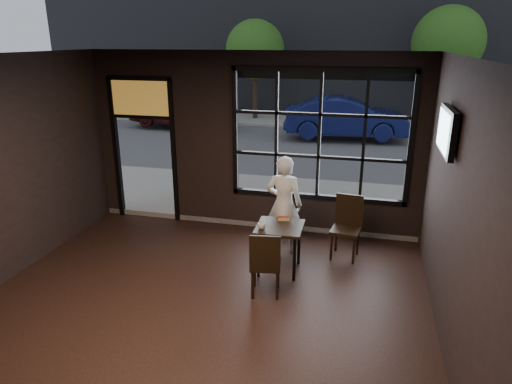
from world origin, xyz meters
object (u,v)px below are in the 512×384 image
(cafe_table, at_px, (279,248))
(navy_car, at_px, (346,117))
(chair_near, at_px, (266,262))
(man, at_px, (284,204))

(cafe_table, bearing_deg, navy_car, 86.02)
(cafe_table, height_order, chair_near, chair_near)
(navy_car, bearing_deg, chair_near, 172.27)
(man, height_order, navy_car, man)
(chair_near, bearing_deg, navy_car, -101.32)
(man, bearing_deg, navy_car, -91.47)
(cafe_table, xyz_separation_m, navy_car, (0.44, 9.79, 0.42))
(cafe_table, distance_m, chair_near, 0.70)
(chair_near, xyz_separation_m, man, (-0.01, 1.40, 0.34))
(cafe_table, distance_m, navy_car, 9.81)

